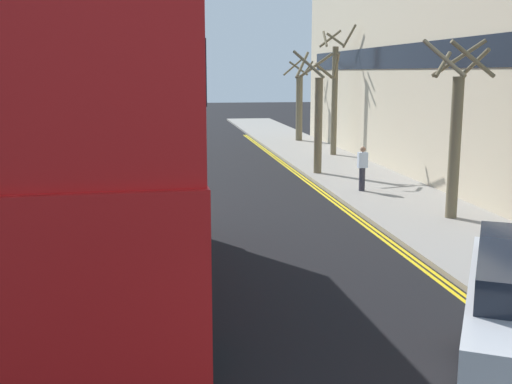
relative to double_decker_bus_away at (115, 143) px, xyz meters
The scene contains 10 objects.
sidewalk_right 11.12m from the double_decker_bus_away, 33.44° to the left, with size 4.00×80.00×0.14m, color gray.
kerb_line_outer 8.44m from the double_decker_bus_away, 29.72° to the left, with size 0.10×56.00×0.01m, color yellow.
kerb_line_inner 8.31m from the double_decker_bus_away, 30.30° to the left, with size 0.10×56.00×0.01m, color yellow.
double_decker_bus_away is the anchor object (origin of this frame).
pedestrian_far 12.43m from the double_decker_bus_away, 48.72° to the left, with size 0.34×0.22×1.62m.
street_tree_near 28.14m from the double_decker_bus_away, 70.24° to the left, with size 1.77×1.80×5.10m.
street_tree_mid 15.46m from the double_decker_bus_away, 61.07° to the left, with size 2.02×2.22×5.15m.
street_tree_far 10.47m from the double_decker_bus_away, 26.48° to the left, with size 2.07×2.07×5.22m.
street_tree_distant 21.68m from the double_decker_bus_away, 63.12° to the left, with size 1.64×1.52×6.60m.
townhouse_terrace_right 22.46m from the double_decker_bus_away, 44.04° to the left, with size 10.08×28.00×13.25m.
Camera 1 is at (-1.52, -2.51, 4.40)m, focal length 44.34 mm.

